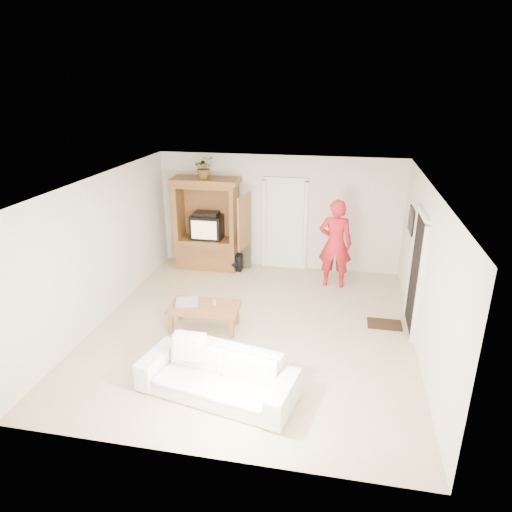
{
  "coord_description": "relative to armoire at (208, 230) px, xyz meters",
  "views": [
    {
      "loc": [
        1.42,
        -6.92,
        4.09
      ],
      "look_at": [
        -0.05,
        0.6,
        1.15
      ],
      "focal_mm": 32.0,
      "sensor_mm": 36.0,
      "label": 1
    }
  ],
  "objects": [
    {
      "name": "backpack_black",
      "position": [
        0.66,
        -0.14,
        -0.71
      ],
      "size": [
        0.33,
        0.21,
        0.39
      ],
      "primitive_type": null,
      "rotation": [
        0.0,
        0.0,
        -0.09
      ],
      "color": "black",
      "rests_on": "floor"
    },
    {
      "name": "wall_left",
      "position": [
        -1.17,
        -2.66,
        0.39
      ],
      "size": [
        0.0,
        6.0,
        6.0
      ],
      "primitive_type": "plane",
      "rotation": [
        1.57,
        0.0,
        1.57
      ],
      "color": "silver",
      "rests_on": "floor"
    },
    {
      "name": "ceiling",
      "position": [
        1.58,
        -2.66,
        1.69
      ],
      "size": [
        6.0,
        6.0,
        0.0
      ],
      "primitive_type": "plane",
      "rotation": [
        3.14,
        0.0,
        0.0
      ],
      "color": "white",
      "rests_on": "floor"
    },
    {
      "name": "framed_picture",
      "position": [
        4.31,
        -0.76,
        0.69
      ],
      "size": [
        0.03,
        0.6,
        0.48
      ],
      "primitive_type": "cube",
      "color": "black",
      "rests_on": "wall_right"
    },
    {
      "name": "floor",
      "position": [
        1.58,
        -2.66,
        -0.91
      ],
      "size": [
        6.0,
        6.0,
        0.0
      ],
      "primitive_type": "plane",
      "color": "tan",
      "rests_on": "ground"
    },
    {
      "name": "doormat",
      "position": [
        3.88,
        -2.06,
        -0.9
      ],
      "size": [
        0.6,
        0.4,
        0.02
      ],
      "primitive_type": "cube",
      "color": "#382316",
      "rests_on": "floor"
    },
    {
      "name": "wall_right",
      "position": [
        4.33,
        -2.66,
        0.39
      ],
      "size": [
        0.0,
        6.0,
        6.0
      ],
      "primitive_type": "plane",
      "rotation": [
        1.57,
        0.0,
        -1.57
      ],
      "color": "silver",
      "rests_on": "floor"
    },
    {
      "name": "door_back",
      "position": [
        1.73,
        0.31,
        0.11
      ],
      "size": [
        0.85,
        0.05,
        2.04
      ],
      "primitive_type": "cube",
      "color": "white",
      "rests_on": "floor"
    },
    {
      "name": "candle",
      "position": [
        0.92,
        -2.75,
        -0.41
      ],
      "size": [
        0.08,
        0.08,
        0.1
      ],
      "primitive_type": "cylinder",
      "color": "tan",
      "rests_on": "coffee_table"
    },
    {
      "name": "wall_front",
      "position": [
        1.58,
        -5.66,
        0.39
      ],
      "size": [
        5.5,
        0.0,
        5.5
      ],
      "primitive_type": "plane",
      "rotation": [
        -1.57,
        0.0,
        0.0
      ],
      "color": "silver",
      "rests_on": "floor"
    },
    {
      "name": "coffee_table",
      "position": [
        0.75,
        -2.81,
        -0.52
      ],
      "size": [
        1.24,
        0.72,
        0.45
      ],
      "rotation": [
        0.0,
        0.0,
        0.05
      ],
      "color": "brown",
      "rests_on": "floor"
    },
    {
      "name": "backpack_olive",
      "position": [
        0.73,
        0.19,
        -0.5
      ],
      "size": [
        0.48,
        0.38,
        0.81
      ],
      "primitive_type": null,
      "rotation": [
        0.0,
        0.0,
        0.17
      ],
      "color": "#47442B",
      "rests_on": "floor"
    },
    {
      "name": "wall_back",
      "position": [
        1.58,
        0.34,
        0.39
      ],
      "size": [
        5.5,
        0.0,
        5.5
      ],
      "primitive_type": "plane",
      "rotation": [
        1.57,
        0.0,
        0.0
      ],
      "color": "silver",
      "rests_on": "floor"
    },
    {
      "name": "man",
      "position": [
        2.9,
        -0.52,
        0.04
      ],
      "size": [
        0.7,
        0.47,
        1.89
      ],
      "primitive_type": "imported",
      "rotation": [
        0.0,
        0.0,
        3.12
      ],
      "color": "red",
      "rests_on": "floor"
    },
    {
      "name": "doorway_right",
      "position": [
        4.3,
        -2.06,
        0.11
      ],
      "size": [
        0.05,
        0.9,
        2.04
      ],
      "primitive_type": "cube",
      "color": "black",
      "rests_on": "floor"
    },
    {
      "name": "sofa",
      "position": [
        1.45,
        -4.51,
        -0.59
      ],
      "size": [
        2.31,
        1.29,
        0.64
      ],
      "primitive_type": "imported",
      "rotation": [
        0.0,
        0.0,
        -0.21
      ],
      "color": "white",
      "rests_on": "floor"
    },
    {
      "name": "armoire",
      "position": [
        0.0,
        0.0,
        0.0
      ],
      "size": [
        1.82,
        1.14,
        2.1
      ],
      "color": "brown",
      "rests_on": "floor"
    },
    {
      "name": "towel",
      "position": [
        0.44,
        -2.81,
        -0.42
      ],
      "size": [
        0.44,
        0.37,
        0.08
      ],
      "primitive_type": "cube",
      "rotation": [
        0.0,
        0.0,
        0.26
      ],
      "color": "#EE4F65",
      "rests_on": "coffee_table"
    },
    {
      "name": "plant",
      "position": [
        -0.02,
        -0.03,
        1.43
      ],
      "size": [
        0.55,
        0.52,
        0.48
      ],
      "primitive_type": "imported",
      "rotation": [
        0.0,
        0.0,
        0.41
      ],
      "color": "#4C7238",
      "rests_on": "armoire"
    }
  ]
}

